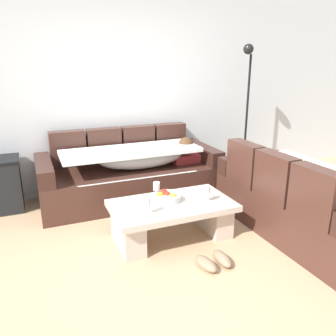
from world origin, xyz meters
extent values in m
plane|color=tan|center=(0.00, 0.00, 0.00)|extent=(14.00, 14.00, 0.00)
cube|color=silver|center=(0.00, 2.15, 1.35)|extent=(9.00, 0.10, 2.70)
cube|color=#42261E|center=(-0.04, 1.60, 0.21)|extent=(2.24, 0.92, 0.42)
cube|color=#42261E|center=(-0.74, 1.98, 0.65)|extent=(0.44, 0.16, 0.46)
cube|color=#42261E|center=(-0.27, 1.98, 0.65)|extent=(0.44, 0.16, 0.46)
cube|color=#42261E|center=(0.20, 1.98, 0.65)|extent=(0.44, 0.16, 0.46)
cube|color=#42261E|center=(0.67, 1.98, 0.65)|extent=(0.44, 0.16, 0.46)
cube|color=#351E18|center=(-1.07, 1.60, 0.52)|extent=(0.18, 0.92, 0.20)
cube|color=#351E18|center=(1.00, 1.60, 0.52)|extent=(0.18, 0.92, 0.20)
cube|color=#B23838|center=(0.73, 1.59, 0.47)|extent=(0.36, 0.28, 0.11)
sphere|color=#936B4C|center=(0.73, 1.55, 0.64)|extent=(0.21, 0.21, 0.21)
sphere|color=#4C331E|center=(0.73, 1.55, 0.67)|extent=(0.20, 0.20, 0.20)
ellipsoid|color=white|center=(0.11, 1.55, 0.56)|extent=(1.10, 0.44, 0.28)
cube|color=white|center=(-0.04, 1.53, 0.66)|extent=(1.70, 0.60, 0.05)
cube|color=white|center=(-0.04, 1.16, 0.23)|extent=(1.44, 0.04, 0.38)
cube|color=#42261E|center=(1.35, 0.06, 0.21)|extent=(0.92, 1.87, 0.42)
cube|color=#42261E|center=(0.97, -0.44, 0.65)|extent=(0.16, 0.47, 0.46)
cube|color=#42261E|center=(0.97, 0.06, 0.65)|extent=(0.16, 0.47, 0.46)
cube|color=#42261E|center=(0.97, 0.57, 0.65)|extent=(0.16, 0.47, 0.46)
cube|color=#351E18|center=(1.35, 0.91, 0.52)|extent=(0.92, 0.18, 0.20)
ellipsoid|color=white|center=(1.40, 0.10, 0.56)|extent=(0.44, 0.95, 0.28)
cube|color=white|center=(1.42, 0.06, 0.66)|extent=(0.60, 1.39, 0.05)
cube|color=white|center=(1.79, 0.06, 0.23)|extent=(0.04, 1.18, 0.38)
cube|color=beige|center=(0.05, 0.45, 0.35)|extent=(1.20, 0.68, 0.06)
cube|color=beige|center=(-0.41, 0.45, 0.16)|extent=(0.20, 0.54, 0.32)
cube|color=beige|center=(0.51, 0.45, 0.16)|extent=(0.20, 0.54, 0.32)
cylinder|color=silver|center=(0.02, 0.52, 0.42)|extent=(0.28, 0.28, 0.07)
sphere|color=red|center=(0.02, 0.51, 0.44)|extent=(0.08, 0.08, 0.08)
sphere|color=#A82618|center=(0.02, 0.59, 0.44)|extent=(0.08, 0.08, 0.08)
sphere|color=orange|center=(-0.05, 0.53, 0.44)|extent=(0.08, 0.08, 0.08)
sphere|color=gold|center=(0.06, 0.45, 0.44)|extent=(0.08, 0.08, 0.08)
cylinder|color=silver|center=(-0.26, 0.30, 0.38)|extent=(0.06, 0.06, 0.01)
cylinder|color=silver|center=(-0.26, 0.30, 0.42)|extent=(0.01, 0.01, 0.07)
cylinder|color=silver|center=(-0.26, 0.30, 0.50)|extent=(0.07, 0.07, 0.08)
cylinder|color=silver|center=(0.37, 0.34, 0.38)|extent=(0.06, 0.06, 0.01)
cylinder|color=silver|center=(0.37, 0.34, 0.42)|extent=(0.01, 0.01, 0.07)
cylinder|color=silver|center=(0.37, 0.34, 0.50)|extent=(0.07, 0.07, 0.08)
cylinder|color=silver|center=(-0.04, 0.63, 0.38)|extent=(0.06, 0.06, 0.01)
cylinder|color=silver|center=(-0.04, 0.63, 0.42)|extent=(0.01, 0.01, 0.07)
cylinder|color=silver|center=(-0.04, 0.63, 0.50)|extent=(0.07, 0.07, 0.08)
cube|color=white|center=(0.39, 0.54, 0.39)|extent=(0.33, 0.29, 0.01)
cylinder|color=black|center=(1.81, 1.75, 0.01)|extent=(0.28, 0.28, 0.02)
cylinder|color=black|center=(1.81, 1.75, 0.92)|extent=(0.03, 0.03, 1.80)
sphere|color=black|center=(1.69, 1.65, 1.88)|extent=(0.14, 0.14, 0.14)
ellipsoid|color=#8C7259|center=(0.10, -0.17, 0.04)|extent=(0.16, 0.28, 0.09)
ellipsoid|color=#8C7259|center=(0.27, -0.15, 0.04)|extent=(0.13, 0.28, 0.09)
camera|label=1|loc=(-1.17, -2.37, 1.70)|focal=35.98mm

